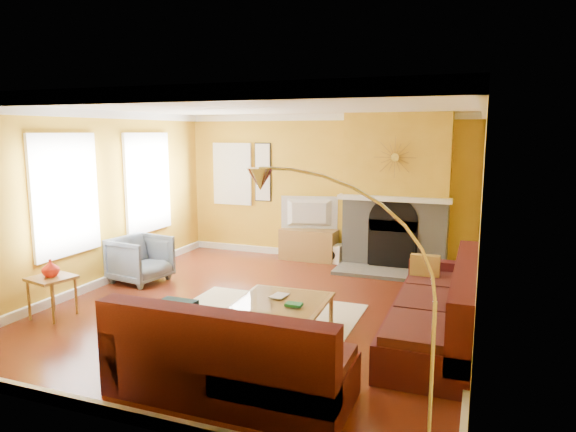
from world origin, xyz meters
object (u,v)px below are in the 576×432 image
at_px(sectional_sofa, 327,303).
at_px(arc_lamp, 349,322).
at_px(media_console, 309,244).
at_px(armchair, 140,259).
at_px(coffee_table, 282,317).
at_px(side_table, 53,297).

xyz_separation_m(sectional_sofa, arc_lamp, (0.75, -2.02, 0.61)).
bearing_deg(sectional_sofa, arc_lamp, -69.64).
distance_m(media_console, armchair, 3.11).
distance_m(sectional_sofa, arc_lamp, 2.24).
xyz_separation_m(coffee_table, arc_lamp, (1.32, -2.05, 0.85)).
bearing_deg(media_console, armchair, -131.18).
bearing_deg(arc_lamp, armchair, 142.42).
relative_size(coffee_table, armchair, 1.30).
xyz_separation_m(media_console, arc_lamp, (2.16, -5.58, 0.77)).
height_order(sectional_sofa, media_console, sectional_sofa).
bearing_deg(arc_lamp, media_console, 111.19).
xyz_separation_m(media_console, side_table, (-2.12, -4.07, -0.02)).
relative_size(media_console, arc_lamp, 0.50).
bearing_deg(arc_lamp, side_table, 160.62).
xyz_separation_m(coffee_table, side_table, (-2.97, -0.54, 0.06)).
distance_m(coffee_table, arc_lamp, 2.58).
bearing_deg(armchair, arc_lamp, -118.56).
xyz_separation_m(sectional_sofa, coffee_table, (-0.57, 0.02, -0.24)).
distance_m(media_console, side_table, 4.59).
bearing_deg(armchair, side_table, -173.39).
distance_m(armchair, arc_lamp, 5.36).
relative_size(armchair, arc_lamp, 0.38).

